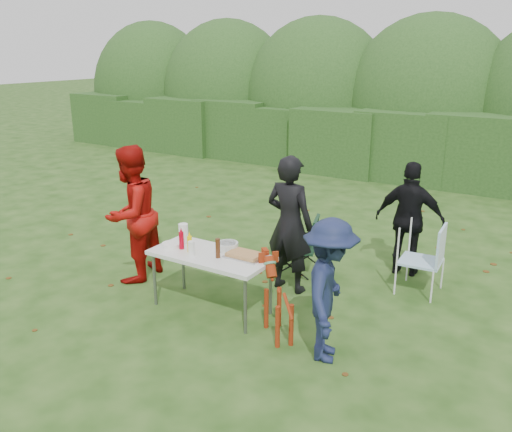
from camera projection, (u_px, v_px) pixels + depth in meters
The scene contains 20 objects.
ground at pixel (209, 302), 6.96m from camera, with size 80.00×80.00×0.00m, color #1E4211.
hedge_row at pixel (406, 145), 13.17m from camera, with size 22.00×1.40×1.70m, color #23471C.
shrub_backdrop at pixel (427, 107), 14.24m from camera, with size 20.00×2.60×3.20m, color #3D6628.
folding_table at pixel (211, 258), 6.57m from camera, with size 1.50×0.70×0.74m.
person_cook at pixel (290, 224), 7.07m from camera, with size 0.67×0.44×1.84m, color black.
person_red_jacket at pixel (131, 214), 7.40m from camera, with size 0.92×0.72×1.89m, color #A20D09.
person_black_puffy at pixel (410, 219), 7.60m from camera, with size 0.96×0.40×1.64m, color black.
child at pixel (329, 291), 5.51m from camera, with size 0.99×0.57×1.53m, color #192145.
dog at pixel (279, 302), 6.02m from camera, with size 0.89×0.35×0.84m, color maroon, non-canonical shape.
camping_chair at pixel (299, 245), 7.72m from camera, with size 0.54×0.54×0.86m, color #173420, non-canonical shape.
lawn_chair at pixel (421, 258), 7.12m from camera, with size 0.56×0.56×0.95m, color #65B0DB, non-canonical shape.
food_tray at pixel (245, 256), 6.44m from camera, with size 0.45×0.30×0.02m, color #B7B7BA.
focaccia_bread at pixel (245, 254), 6.43m from camera, with size 0.40×0.26×0.04m, color tan.
mustard_bottle at pixel (190, 244), 6.58m from camera, with size 0.06×0.06×0.20m, color #FFD600.
ketchup_bottle at pixel (181, 240), 6.68m from camera, with size 0.06×0.06×0.22m, color #AC0016.
beer_bottle at pixel (218, 248), 6.40m from camera, with size 0.06×0.06×0.24m, color #47230F.
paper_towel_roll at pixel (183, 234), 6.86m from camera, with size 0.12×0.12×0.26m, color white.
cup_stack at pixel (191, 249), 6.47m from camera, with size 0.08×0.08×0.18m, color white.
pasta_bowl at pixel (228, 246), 6.65m from camera, with size 0.26×0.26×0.10m, color silver.
plate_stack at pixel (172, 245), 6.77m from camera, with size 0.24×0.24×0.05m, color white.
Camera 1 is at (3.86, -5.03, 3.14)m, focal length 38.00 mm.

